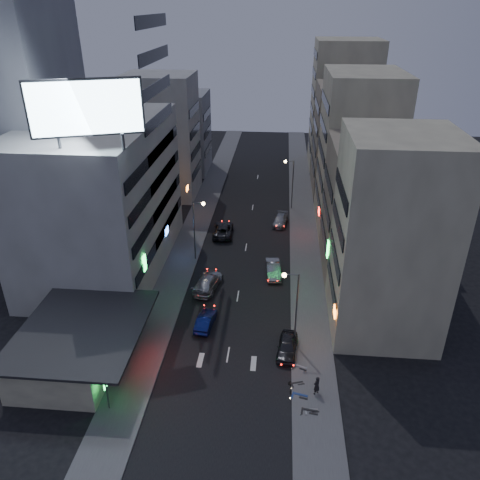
# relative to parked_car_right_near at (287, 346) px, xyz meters

# --- Properties ---
(ground) EXTENTS (180.00, 180.00, 0.00)m
(ground) POSITION_rel_parked_car_right_near_xyz_m (-5.60, -4.80, -0.76)
(ground) COLOR black
(ground) RESTS_ON ground
(sidewalk_left) EXTENTS (4.00, 120.00, 0.12)m
(sidewalk_left) POSITION_rel_parked_car_right_near_xyz_m (-13.60, 25.20, -0.70)
(sidewalk_left) COLOR #4C4C4F
(sidewalk_left) RESTS_ON ground
(sidewalk_right) EXTENTS (4.00, 120.00, 0.12)m
(sidewalk_right) POSITION_rel_parked_car_right_near_xyz_m (2.40, 25.20, -0.70)
(sidewalk_right) COLOR #4C4C4F
(sidewalk_right) RESTS_ON ground
(food_court) EXTENTS (11.00, 13.00, 3.88)m
(food_court) POSITION_rel_parked_car_right_near_xyz_m (-19.50, -2.80, 1.22)
(food_court) COLOR beige
(food_court) RESTS_ON ground
(white_building) EXTENTS (14.00, 24.00, 18.00)m
(white_building) POSITION_rel_parked_car_right_near_xyz_m (-22.60, 15.20, 8.24)
(white_building) COLOR #B3B4AF
(white_building) RESTS_ON ground
(grey_tower) EXTENTS (10.00, 14.00, 34.00)m
(grey_tower) POSITION_rel_parked_car_right_near_xyz_m (-31.60, 18.20, 16.24)
(grey_tower) COLOR gray
(grey_tower) RESTS_ON ground
(shophouse_near) EXTENTS (10.00, 11.00, 20.00)m
(shophouse_near) POSITION_rel_parked_car_right_near_xyz_m (9.40, 5.70, 9.24)
(shophouse_near) COLOR beige
(shophouse_near) RESTS_ON ground
(shophouse_mid) EXTENTS (11.00, 12.00, 16.00)m
(shophouse_mid) POSITION_rel_parked_car_right_near_xyz_m (9.90, 17.20, 7.24)
(shophouse_mid) COLOR gray
(shophouse_mid) RESTS_ON ground
(shophouse_far) EXTENTS (10.00, 14.00, 22.00)m
(shophouse_far) POSITION_rel_parked_car_right_near_xyz_m (9.40, 30.20, 10.24)
(shophouse_far) COLOR beige
(shophouse_far) RESTS_ON ground
(far_left_a) EXTENTS (11.00, 10.00, 20.00)m
(far_left_a) POSITION_rel_parked_car_right_near_xyz_m (-21.10, 40.20, 9.24)
(far_left_a) COLOR #B3B4AF
(far_left_a) RESTS_ON ground
(far_left_b) EXTENTS (12.00, 10.00, 15.00)m
(far_left_b) POSITION_rel_parked_car_right_near_xyz_m (-21.60, 53.20, 6.74)
(far_left_b) COLOR gray
(far_left_b) RESTS_ON ground
(far_right_a) EXTENTS (11.00, 12.00, 18.00)m
(far_right_a) POSITION_rel_parked_car_right_near_xyz_m (9.90, 45.20, 8.24)
(far_right_a) COLOR gray
(far_right_a) RESTS_ON ground
(far_right_b) EXTENTS (12.00, 12.00, 24.00)m
(far_right_b) POSITION_rel_parked_car_right_near_xyz_m (10.40, 59.20, 11.24)
(far_right_b) COLOR beige
(far_right_b) RESTS_ON ground
(billboard) EXTENTS (9.52, 3.75, 6.20)m
(billboard) POSITION_rel_parked_car_right_near_xyz_m (-18.59, 5.17, 20.90)
(billboard) COLOR #595B60
(billboard) RESTS_ON white_building
(street_lamp_right_near) EXTENTS (1.60, 0.44, 8.02)m
(street_lamp_right_near) POSITION_rel_parked_car_right_near_xyz_m (0.30, 1.20, 4.60)
(street_lamp_right_near) COLOR #595B60
(street_lamp_right_near) RESTS_ON sidewalk_right
(street_lamp_left) EXTENTS (1.60, 0.44, 8.02)m
(street_lamp_left) POSITION_rel_parked_car_right_near_xyz_m (-11.50, 17.20, 4.60)
(street_lamp_left) COLOR #595B60
(street_lamp_left) RESTS_ON sidewalk_left
(street_lamp_right_far) EXTENTS (1.60, 0.44, 8.02)m
(street_lamp_right_far) POSITION_rel_parked_car_right_near_xyz_m (0.30, 35.20, 4.60)
(street_lamp_right_far) COLOR #595B60
(street_lamp_right_far) RESTS_ON sidewalk_right
(parked_car_right_near) EXTENTS (2.27, 4.64, 1.53)m
(parked_car_right_near) POSITION_rel_parked_car_right_near_xyz_m (0.00, 0.00, 0.00)
(parked_car_right_near) COLOR #26272C
(parked_car_right_near) RESTS_ON ground
(parked_car_right_mid) EXTENTS (2.12, 4.89, 1.56)m
(parked_car_right_mid) POSITION_rel_parked_car_right_near_xyz_m (-1.70, 14.24, 0.02)
(parked_car_right_mid) COLOR #979A9F
(parked_car_right_mid) RESTS_ON ground
(parked_car_left) EXTENTS (3.00, 6.00, 1.63)m
(parked_car_left) POSITION_rel_parked_car_right_near_xyz_m (-9.20, 24.77, 0.05)
(parked_car_left) COLOR #252429
(parked_car_left) RESTS_ON ground
(parked_car_right_far) EXTENTS (2.51, 4.88, 1.35)m
(parked_car_right_far) POSITION_rel_parked_car_right_near_xyz_m (-1.03, 29.00, -0.09)
(parked_car_right_far) COLOR gray
(parked_car_right_far) RESTS_ON ground
(road_car_blue) EXTENTS (1.94, 4.39, 1.40)m
(road_car_blue) POSITION_rel_parked_car_right_near_xyz_m (-8.39, 3.40, -0.06)
(road_car_blue) COLOR navy
(road_car_blue) RESTS_ON ground
(road_car_silver) EXTENTS (3.34, 6.18, 1.70)m
(road_car_silver) POSITION_rel_parked_car_right_near_xyz_m (-9.24, 10.51, 0.09)
(road_car_silver) COLOR #AEB1B7
(road_car_silver) RESTS_ON ground
(person) EXTENTS (0.79, 0.77, 1.82)m
(person) POSITION_rel_parked_car_right_near_xyz_m (2.46, -5.17, 0.27)
(person) COLOR black
(person) RESTS_ON sidewalk_right
(scooter_black_a) EXTENTS (0.94, 2.06, 1.21)m
(scooter_black_a) POSITION_rel_parked_car_right_near_xyz_m (2.54, -7.04, -0.04)
(scooter_black_a) COLOR black
(scooter_black_a) RESTS_ON sidewalk_right
(scooter_silver_a) EXTENTS (0.75, 1.72, 1.02)m
(scooter_silver_a) POSITION_rel_parked_car_right_near_xyz_m (2.56, -6.81, -0.13)
(scooter_silver_a) COLOR #9A9CA1
(scooter_silver_a) RESTS_ON sidewalk_right
(scooter_blue) EXTENTS (1.13, 2.11, 1.23)m
(scooter_blue) POSITION_rel_parked_car_right_near_xyz_m (1.82, -5.48, -0.03)
(scooter_blue) COLOR navy
(scooter_blue) RESTS_ON sidewalk_right
(scooter_black_b) EXTENTS (1.03, 1.77, 1.03)m
(scooter_black_b) POSITION_rel_parked_car_right_near_xyz_m (1.39, -3.76, -0.13)
(scooter_black_b) COLOR black
(scooter_black_b) RESTS_ON sidewalk_right
(scooter_silver_b) EXTENTS (1.24, 1.95, 1.13)m
(scooter_silver_b) POSITION_rel_parked_car_right_near_xyz_m (1.88, -2.06, -0.08)
(scooter_silver_b) COLOR #9C9DA4
(scooter_silver_b) RESTS_ON sidewalk_right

